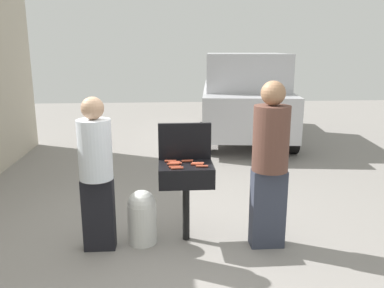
{
  "coord_description": "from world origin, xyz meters",
  "views": [
    {
      "loc": [
        0.0,
        -3.91,
        2.13
      ],
      "look_at": [
        0.34,
        0.7,
        1.0
      ],
      "focal_mm": 36.69,
      "sensor_mm": 36.0,
      "label": 1
    }
  ],
  "objects_px": {
    "hot_dog_3": "(175,167)",
    "hot_dog_4": "(198,163)",
    "hot_dog_2": "(187,161)",
    "hot_dog_8": "(177,168)",
    "person_right": "(270,160)",
    "person_left": "(96,169)",
    "hot_dog_5": "(173,164)",
    "hot_dog_0": "(197,164)",
    "parked_minivan": "(244,96)",
    "hot_dog_9": "(176,163)",
    "hot_dog_6": "(174,162)",
    "bbq_grill": "(186,177)",
    "hot_dog_7": "(170,161)",
    "hot_dog_1": "(202,166)",
    "propane_tank": "(142,216)"
  },
  "relations": [
    {
      "from": "hot_dog_3",
      "to": "hot_dog_4",
      "type": "height_order",
      "value": "same"
    },
    {
      "from": "hot_dog_2",
      "to": "hot_dog_8",
      "type": "xyz_separation_m",
      "value": [
        -0.12,
        -0.26,
        0.0
      ]
    },
    {
      "from": "person_right",
      "to": "person_left",
      "type": "bearing_deg",
      "value": -7.98
    },
    {
      "from": "hot_dog_5",
      "to": "person_right",
      "type": "xyz_separation_m",
      "value": [
        1.02,
        -0.19,
        0.08
      ]
    },
    {
      "from": "hot_dog_0",
      "to": "parked_minivan",
      "type": "relative_size",
      "value": 0.03
    },
    {
      "from": "hot_dog_9",
      "to": "person_right",
      "type": "height_order",
      "value": "person_right"
    },
    {
      "from": "hot_dog_0",
      "to": "hot_dog_9",
      "type": "distance_m",
      "value": 0.23
    },
    {
      "from": "hot_dog_6",
      "to": "hot_dog_8",
      "type": "height_order",
      "value": "same"
    },
    {
      "from": "bbq_grill",
      "to": "hot_dog_9",
      "type": "relative_size",
      "value": 6.86
    },
    {
      "from": "hot_dog_4",
      "to": "hot_dog_7",
      "type": "xyz_separation_m",
      "value": [
        -0.3,
        0.11,
        0.0
      ]
    },
    {
      "from": "hot_dog_0",
      "to": "hot_dog_2",
      "type": "distance_m",
      "value": 0.17
    },
    {
      "from": "person_right",
      "to": "hot_dog_9",
      "type": "bearing_deg",
      "value": -18.7
    },
    {
      "from": "hot_dog_4",
      "to": "hot_dog_8",
      "type": "bearing_deg",
      "value": -145.69
    },
    {
      "from": "hot_dog_1",
      "to": "hot_dog_9",
      "type": "distance_m",
      "value": 0.31
    },
    {
      "from": "bbq_grill",
      "to": "hot_dog_1",
      "type": "height_order",
      "value": "hot_dog_1"
    },
    {
      "from": "hot_dog_9",
      "to": "parked_minivan",
      "type": "distance_m",
      "value": 5.49
    },
    {
      "from": "bbq_grill",
      "to": "hot_dog_9",
      "type": "distance_m",
      "value": 0.19
    },
    {
      "from": "bbq_grill",
      "to": "hot_dog_5",
      "type": "relative_size",
      "value": 6.86
    },
    {
      "from": "hot_dog_5",
      "to": "person_left",
      "type": "relative_size",
      "value": 0.08
    },
    {
      "from": "bbq_grill",
      "to": "propane_tank",
      "type": "xyz_separation_m",
      "value": [
        -0.49,
        -0.04,
        -0.43
      ]
    },
    {
      "from": "hot_dog_5",
      "to": "bbq_grill",
      "type": "bearing_deg",
      "value": 5.04
    },
    {
      "from": "hot_dog_9",
      "to": "person_right",
      "type": "distance_m",
      "value": 1.02
    },
    {
      "from": "hot_dog_1",
      "to": "parked_minivan",
      "type": "relative_size",
      "value": 0.03
    },
    {
      "from": "hot_dog_8",
      "to": "person_left",
      "type": "bearing_deg",
      "value": 178.33
    },
    {
      "from": "bbq_grill",
      "to": "hot_dog_0",
      "type": "bearing_deg",
      "value": -18.05
    },
    {
      "from": "hot_dog_5",
      "to": "person_left",
      "type": "distance_m",
      "value": 0.82
    },
    {
      "from": "person_left",
      "to": "person_right",
      "type": "height_order",
      "value": "person_right"
    },
    {
      "from": "hot_dog_7",
      "to": "person_left",
      "type": "distance_m",
      "value": 0.82
    },
    {
      "from": "hot_dog_2",
      "to": "person_left",
      "type": "distance_m",
      "value": 1.0
    },
    {
      "from": "hot_dog_6",
      "to": "hot_dog_9",
      "type": "xyz_separation_m",
      "value": [
        0.02,
        -0.04,
        0.0
      ]
    },
    {
      "from": "hot_dog_5",
      "to": "hot_dog_9",
      "type": "relative_size",
      "value": 1.0
    },
    {
      "from": "hot_dog_0",
      "to": "person_left",
      "type": "distance_m",
      "value": 1.07
    },
    {
      "from": "hot_dog_9",
      "to": "person_left",
      "type": "relative_size",
      "value": 0.08
    },
    {
      "from": "hot_dog_1",
      "to": "hot_dog_7",
      "type": "xyz_separation_m",
      "value": [
        -0.33,
        0.22,
        0.0
      ]
    },
    {
      "from": "hot_dog_6",
      "to": "hot_dog_9",
      "type": "distance_m",
      "value": 0.04
    },
    {
      "from": "hot_dog_0",
      "to": "hot_dog_4",
      "type": "relative_size",
      "value": 1.0
    },
    {
      "from": "person_right",
      "to": "hot_dog_0",
      "type": "bearing_deg",
      "value": -18.19
    },
    {
      "from": "hot_dog_1",
      "to": "hot_dog_7",
      "type": "relative_size",
      "value": 1.0
    },
    {
      "from": "hot_dog_2",
      "to": "propane_tank",
      "type": "height_order",
      "value": "hot_dog_2"
    },
    {
      "from": "person_left",
      "to": "hot_dog_1",
      "type": "bearing_deg",
      "value": -12.87
    },
    {
      "from": "hot_dog_4",
      "to": "hot_dog_7",
      "type": "height_order",
      "value": "same"
    },
    {
      "from": "hot_dog_8",
      "to": "person_left",
      "type": "relative_size",
      "value": 0.08
    },
    {
      "from": "hot_dog_0",
      "to": "hot_dog_1",
      "type": "bearing_deg",
      "value": -57.45
    },
    {
      "from": "hot_dog_8",
      "to": "propane_tank",
      "type": "relative_size",
      "value": 0.21
    },
    {
      "from": "hot_dog_1",
      "to": "hot_dog_6",
      "type": "distance_m",
      "value": 0.34
    },
    {
      "from": "hot_dog_1",
      "to": "hot_dog_5",
      "type": "relative_size",
      "value": 1.0
    },
    {
      "from": "hot_dog_0",
      "to": "parked_minivan",
      "type": "xyz_separation_m",
      "value": [
        1.58,
        5.24,
        0.12
      ]
    },
    {
      "from": "hot_dog_2",
      "to": "hot_dog_7",
      "type": "height_order",
      "value": "same"
    },
    {
      "from": "hot_dog_3",
      "to": "propane_tank",
      "type": "bearing_deg",
      "value": 167.97
    },
    {
      "from": "person_left",
      "to": "hot_dog_5",
      "type": "bearing_deg",
      "value": -5.27
    }
  ]
}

